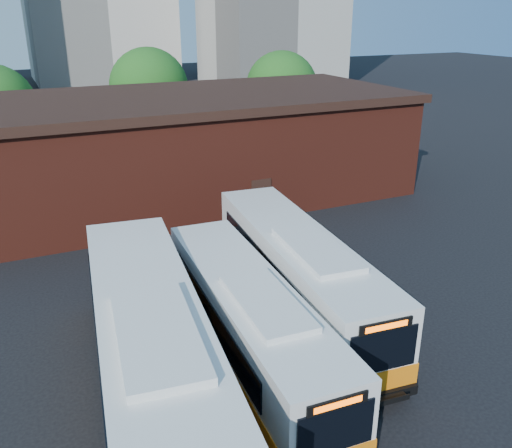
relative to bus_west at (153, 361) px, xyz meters
name	(u,v)px	position (x,y,z in m)	size (l,w,h in m)	color
ground	(359,372)	(6.57, -1.04, -1.72)	(220.00, 220.00, 0.00)	black
bus_west	(153,361)	(0.00, 0.00, 0.00)	(4.42, 14.14, 3.80)	silver
bus_midwest	(250,327)	(3.46, 0.89, -0.27)	(3.03, 11.88, 3.21)	silver
bus_mideast	(298,276)	(6.57, 3.25, -0.17)	(3.71, 12.75, 3.43)	silver
depot_building	(176,146)	(6.57, 18.96, 1.53)	(28.60, 12.60, 6.40)	#5F2116
tree_mid	(149,87)	(8.57, 32.96, 3.35)	(6.56, 6.56, 8.36)	#382314
tree_east	(282,87)	(19.57, 29.96, 3.11)	(6.24, 6.24, 7.96)	#382314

